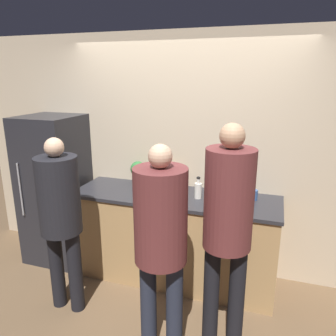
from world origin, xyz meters
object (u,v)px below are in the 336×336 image
(person_center, at_px, (161,232))
(cup_blue, at_px, (254,195))
(person_right, at_px, (228,218))
(person_left, at_px, (60,211))
(refrigerator, at_px, (56,189))
(utensil_crock, at_px, (214,187))
(bottle_clear, at_px, (198,190))
(fruit_bowl, at_px, (171,183))
(potted_plant, at_px, (138,172))

(person_center, relative_size, cup_blue, 16.77)
(person_right, distance_m, cup_blue, 0.88)
(person_left, relative_size, person_right, 0.90)
(refrigerator, relative_size, cup_blue, 16.93)
(person_center, relative_size, person_right, 0.93)
(refrigerator, distance_m, person_right, 2.26)
(refrigerator, distance_m, utensil_crock, 1.86)
(refrigerator, height_order, person_left, refrigerator)
(utensil_crock, bearing_deg, person_left, -140.44)
(bottle_clear, bearing_deg, refrigerator, 179.58)
(fruit_bowl, distance_m, cup_blue, 0.90)
(person_left, relative_size, cup_blue, 16.26)
(bottle_clear, bearing_deg, person_center, -92.89)
(person_right, bearing_deg, potted_plant, 140.58)
(utensil_crock, height_order, potted_plant, utensil_crock)
(utensil_crock, height_order, cup_blue, utensil_crock)
(utensil_crock, distance_m, bottle_clear, 0.25)
(person_right, xyz_separation_m, potted_plant, (-1.14, 0.94, -0.01))
(refrigerator, bearing_deg, person_center, -30.69)
(potted_plant, bearing_deg, fruit_bowl, 4.74)
(potted_plant, bearing_deg, person_center, -59.72)
(fruit_bowl, bearing_deg, person_left, -125.07)
(person_center, height_order, utensil_crock, person_center)
(utensil_crock, distance_m, cup_blue, 0.41)
(refrigerator, height_order, potted_plant, refrigerator)
(person_left, distance_m, person_right, 1.47)
(refrigerator, height_order, utensil_crock, refrigerator)
(person_left, bearing_deg, cup_blue, 29.64)
(refrigerator, relative_size, potted_plant, 6.35)
(refrigerator, bearing_deg, potted_plant, 10.85)
(bottle_clear, distance_m, cup_blue, 0.55)
(potted_plant, bearing_deg, person_right, -39.42)
(bottle_clear, bearing_deg, potted_plant, 164.78)
(person_right, xyz_separation_m, utensil_crock, (-0.27, 0.94, -0.09))
(person_left, height_order, utensil_crock, person_left)
(bottle_clear, bearing_deg, fruit_bowl, 147.06)
(person_left, bearing_deg, bottle_clear, 36.08)
(person_center, relative_size, fruit_bowl, 5.26)
(bottle_clear, distance_m, potted_plant, 0.77)
(cup_blue, height_order, potted_plant, potted_plant)
(person_left, height_order, cup_blue, person_left)
(person_right, height_order, utensil_crock, person_right)
(person_right, bearing_deg, utensil_crock, 106.19)
(refrigerator, bearing_deg, fruit_bowl, 9.17)
(person_left, distance_m, fruit_bowl, 1.24)
(refrigerator, xyz_separation_m, potted_plant, (0.98, 0.19, 0.25))
(potted_plant, bearing_deg, cup_blue, -3.07)
(person_left, xyz_separation_m, bottle_clear, (1.07, 0.78, 0.05))
(person_left, bearing_deg, potted_plant, 71.37)
(refrigerator, distance_m, bottle_clear, 1.73)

